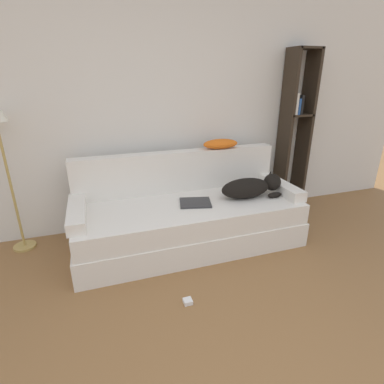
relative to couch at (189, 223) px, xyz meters
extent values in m
cube|color=silver|center=(-0.19, 0.66, 1.13)|extent=(6.86, 0.06, 2.70)
cube|color=silver|center=(0.00, 0.00, -0.10)|extent=(2.24, 0.91, 0.25)
cube|color=silver|center=(0.00, -0.01, 0.13)|extent=(2.20, 0.87, 0.20)
cube|color=silver|center=(0.00, 0.38, 0.45)|extent=(2.20, 0.15, 0.43)
cube|color=silver|center=(-1.04, -0.01, 0.28)|extent=(0.15, 0.72, 0.11)
cube|color=silver|center=(1.04, -0.01, 0.28)|extent=(0.15, 0.72, 0.11)
ellipsoid|color=black|center=(0.59, -0.06, 0.33)|extent=(0.53, 0.23, 0.21)
sphere|color=black|center=(0.90, -0.06, 0.36)|extent=(0.18, 0.18, 0.18)
cone|color=black|center=(0.90, -0.10, 0.43)|extent=(0.06, 0.06, 0.08)
cone|color=black|center=(0.90, -0.01, 0.43)|extent=(0.06, 0.06, 0.08)
ellipsoid|color=black|center=(0.88, -0.16, 0.26)|extent=(0.16, 0.06, 0.06)
cube|color=#2D2D30|center=(0.05, -0.04, 0.24)|extent=(0.35, 0.32, 0.02)
ellipsoid|color=orange|center=(0.48, 0.36, 0.71)|extent=(0.39, 0.20, 0.10)
cube|color=#2D2319|center=(1.38, 0.48, 0.74)|extent=(0.04, 0.26, 1.93)
cube|color=#2D2319|center=(1.67, 0.48, 0.74)|extent=(0.04, 0.26, 1.93)
cube|color=#2D2319|center=(1.52, 0.48, 1.69)|extent=(0.30, 0.26, 0.02)
cube|color=#2D2319|center=(1.52, 0.48, 0.97)|extent=(0.30, 0.26, 0.02)
cube|color=silver|center=(1.43, 0.47, 1.10)|extent=(0.03, 0.20, 0.24)
cube|color=#234C93|center=(1.46, 0.47, 1.07)|extent=(0.03, 0.20, 0.18)
cube|color=black|center=(1.50, 0.47, 1.09)|extent=(0.03, 0.20, 0.21)
cylinder|color=tan|center=(-1.61, 0.45, -0.21)|extent=(0.21, 0.21, 0.02)
cylinder|color=tan|center=(-1.61, 0.45, 0.42)|extent=(0.02, 0.02, 1.24)
cube|color=white|center=(-0.29, -0.85, -0.21)|extent=(0.07, 0.07, 0.03)
camera|label=1|loc=(-0.84, -2.59, 1.41)|focal=28.00mm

